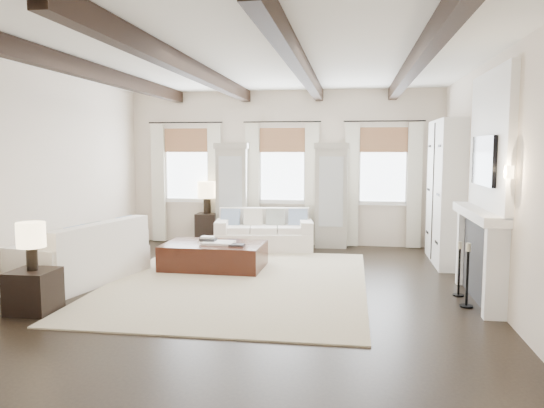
# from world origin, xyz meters

# --- Properties ---
(ground) EXTENTS (7.50, 7.50, 0.00)m
(ground) POSITION_xyz_m (0.00, 0.00, 0.00)
(ground) COLOR black
(ground) RESTS_ON ground
(room_shell) EXTENTS (6.54, 7.54, 3.22)m
(room_shell) POSITION_xyz_m (0.75, 0.90, 1.89)
(room_shell) COLOR beige
(room_shell) RESTS_ON ground
(area_rug) EXTENTS (3.79, 4.70, 0.02)m
(area_rug) POSITION_xyz_m (-0.24, 0.39, 0.01)
(area_rug) COLOR #BEB091
(area_rug) RESTS_ON ground
(sofa_back) EXTENTS (2.00, 1.12, 0.81)m
(sofa_back) POSITION_xyz_m (-0.28, 3.04, 0.32)
(sofa_back) COLOR white
(sofa_back) RESTS_ON ground
(sofa_left) EXTENTS (1.42, 2.29, 0.91)m
(sofa_left) POSITION_xyz_m (-2.52, 0.12, 0.37)
(sofa_left) COLOR white
(sofa_left) RESTS_ON ground
(ottoman) EXTENTS (1.67, 1.07, 0.43)m
(ottoman) POSITION_xyz_m (-0.83, 1.25, 0.22)
(ottoman) COLOR black
(ottoman) RESTS_ON ground
(tray) EXTENTS (0.51, 0.39, 0.04)m
(tray) POSITION_xyz_m (-0.73, 1.20, 0.45)
(tray) COLOR white
(tray) RESTS_ON ottoman
(book_lower) EXTENTS (0.27, 0.21, 0.04)m
(book_lower) POSITION_xyz_m (-0.93, 1.27, 0.49)
(book_lower) COLOR #262628
(book_lower) RESTS_ON tray
(book_upper) EXTENTS (0.22, 0.18, 0.03)m
(book_upper) POSITION_xyz_m (-0.94, 1.28, 0.53)
(book_upper) COLOR beige
(book_upper) RESTS_ON book_lower
(book_loose) EXTENTS (0.24, 0.19, 0.03)m
(book_loose) POSITION_xyz_m (-0.40, 1.07, 0.45)
(book_loose) COLOR #262628
(book_loose) RESTS_ON ottoman
(side_table_front) EXTENTS (0.52, 0.52, 0.52)m
(side_table_front) POSITION_xyz_m (-2.42, -1.37, 0.26)
(side_table_front) COLOR black
(side_table_front) RESTS_ON ground
(lamp_front) EXTENTS (0.34, 0.34, 0.59)m
(lamp_front) POSITION_xyz_m (-2.42, -1.37, 0.93)
(lamp_front) COLOR black
(lamp_front) RESTS_ON side_table_front
(side_table_back) EXTENTS (0.43, 0.43, 0.65)m
(side_table_back) POSITION_xyz_m (-1.56, 3.49, 0.33)
(side_table_back) COLOR black
(side_table_back) RESTS_ON ground
(lamp_back) EXTENTS (0.39, 0.39, 0.67)m
(lamp_back) POSITION_xyz_m (-1.56, 3.49, 1.11)
(lamp_back) COLOR black
(lamp_back) RESTS_ON side_table_back
(candlestick_near) EXTENTS (0.17, 0.17, 0.82)m
(candlestick_near) POSITION_xyz_m (2.90, -0.36, 0.34)
(candlestick_near) COLOR black
(candlestick_near) RESTS_ON ground
(candlestick_far) EXTENTS (0.15, 0.15, 0.75)m
(candlestick_far) POSITION_xyz_m (2.90, 0.16, 0.31)
(candlestick_far) COLOR black
(candlestick_far) RESTS_ON ground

